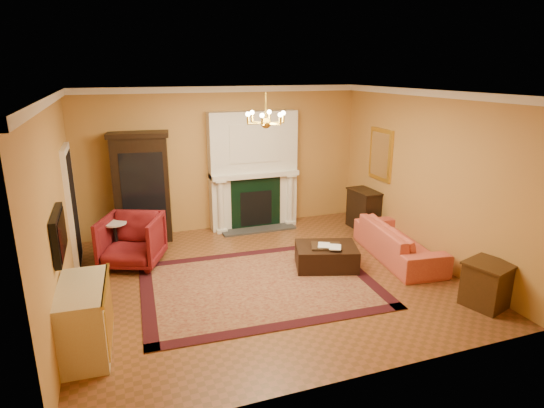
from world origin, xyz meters
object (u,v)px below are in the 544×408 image
wingback_armchair (132,238)px  coral_sofa (399,236)px  end_table (487,285)px  china_cabinet (142,190)px  leather_ottoman (326,256)px  commode (85,319)px  pedestal_table (116,239)px  console_table (364,210)px

wingback_armchair → coral_sofa: size_ratio=0.46×
end_table → china_cabinet: bearing=135.1°
coral_sofa → end_table: coral_sofa is taller
leather_ottoman → end_table: bearing=-32.9°
leather_ottoman → commode: bearing=-144.5°
leather_ottoman → pedestal_table: bearing=174.4°
end_table → console_table: bearing=89.0°
console_table → coral_sofa: bearing=-101.7°
china_cabinet → console_table: bearing=-3.1°
pedestal_table → leather_ottoman: bearing=-23.6°
china_cabinet → end_table: china_cabinet is taller
wingback_armchair → commode: wingback_armchair is taller
pedestal_table → leather_ottoman: 3.73m
commode → coral_sofa: commode is taller
wingback_armchair → commode: size_ratio=0.85×
china_cabinet → console_table: (4.50, -0.88, -0.63)m
china_cabinet → pedestal_table: bearing=-113.2°
end_table → leather_ottoman: end_table is taller
wingback_armchair → coral_sofa: 4.77m
wingback_armchair → leather_ottoman: 3.41m
commode → end_table: bearing=-4.9°
end_table → leather_ottoman: size_ratio=0.61×
end_table → leather_ottoman: (-1.61, 1.98, -0.11)m
wingback_armchair → leather_ottoman: (3.15, -1.25, -0.29)m
coral_sofa → console_table: 1.64m
coral_sofa → console_table: (0.24, 1.63, -0.01)m
end_table → console_table: console_table is taller
china_cabinet → leather_ottoman: china_cabinet is taller
pedestal_table → leather_ottoman: pedestal_table is taller
commode → console_table: commode is taller
console_table → leather_ottoman: console_table is taller
coral_sofa → commode: bearing=109.4°
console_table → wingback_armchair: bearing=-179.6°
china_cabinet → wingback_armchair: 1.36m
china_cabinet → console_table: size_ratio=2.54×
coral_sofa → console_table: size_ratio=2.62×
end_table → console_table: 3.56m
coral_sofa → leather_ottoman: coral_sofa is taller
china_cabinet → end_table: (4.44, -4.43, -0.73)m
pedestal_table → end_table: 6.11m
console_table → leather_ottoman: 2.30m
pedestal_table → coral_sofa: bearing=-17.7°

